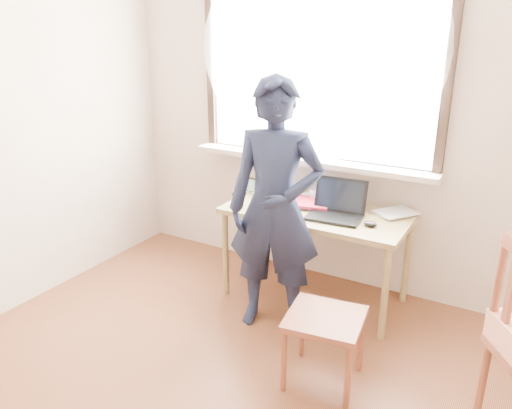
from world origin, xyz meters
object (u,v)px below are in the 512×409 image
Objects in this scene: mug_white at (317,195)px; person at (275,208)px; laptop at (337,208)px; work_chair at (325,326)px; desk at (316,220)px; mug_dark at (239,200)px.

person reaches higher than mug_white.
laptop is 0.83× the size of work_chair.
mug_white is at bearing 113.09° from desk.
work_chair is (0.25, -0.78, -0.38)m from laptop.
laptop is 0.23× the size of person.
laptop is at bearing 13.67° from mug_dark.
work_chair is 0.78m from person.
desk is at bearing 168.99° from laptop.
mug_white is 1.12× the size of mug_dark.
mug_dark is (-0.43, -0.37, 0.00)m from mug_white.
laptop is 0.31m from mug_white.
mug_dark reaches higher than desk.
mug_dark is 0.06× the size of person.
laptop is at bearing -42.41° from mug_white.
work_chair is at bearing -63.17° from desk.
mug_white is at bearing 40.95° from mug_dark.
person is (-0.02, -0.61, 0.09)m from mug_white.
laptop reaches higher than mug_dark.
laptop is 0.68m from mug_dark.
mug_white is 0.57m from mug_dark.
work_chair is (0.48, -0.99, -0.37)m from mug_white.
laptop reaches higher than desk.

